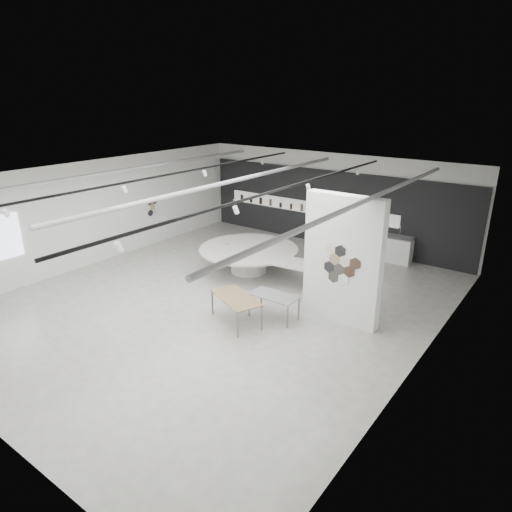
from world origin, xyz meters
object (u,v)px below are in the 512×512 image
Objects in this scene: display_island at (250,257)px; sample_table_stone at (274,297)px; sample_table_wood at (236,299)px; kitchen_counter at (389,248)px; partition_column at (343,260)px.

display_island is 3.59m from sample_table_stone.
sample_table_wood is 1.02× the size of kitchen_counter.
sample_table_stone is at bearing -101.57° from kitchen_counter.
sample_table_stone is (0.69, 0.85, -0.07)m from sample_table_wood.
sample_table_stone is 6.55m from kitchen_counter.
partition_column is 5.71m from kitchen_counter.
partition_column is 2.18m from sample_table_stone.
sample_table_wood is 1.32× the size of sample_table_stone.
display_island is 2.65× the size of kitchen_counter.
display_island is 3.80m from sample_table_wood.
sample_table_wood is 1.09m from sample_table_stone.
partition_column is 4.61m from display_island.
kitchen_counter is at bearing 97.29° from partition_column.
sample_table_wood is (1.97, -3.25, 0.13)m from display_island.
partition_column reaches higher than display_island.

